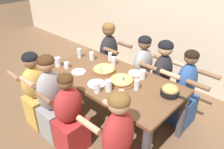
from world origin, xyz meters
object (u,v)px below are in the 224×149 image
at_px(diner_far_left, 109,59).
at_px(diner_near_right, 118,148).
at_px(drinking_glass_f, 121,97).
at_px(drinking_glass_j, 97,88).
at_px(empty_plate_a, 97,84).
at_px(empty_plate_b, 135,73).
at_px(drinking_glass_b, 92,56).
at_px(pizza_board_second, 122,81).
at_px(drinking_glass_c, 143,75).
at_px(skillet_bowl, 170,91).
at_px(diner_near_center, 70,118).
at_px(diner_far_midright, 161,81).
at_px(diner_near_midleft, 52,101).
at_px(pizza_board_main, 104,69).
at_px(drinking_glass_i, 110,57).
at_px(diner_far_right, 185,92).
at_px(drinking_glass_e, 79,54).
at_px(drinking_glass_a, 114,61).
at_px(empty_plate_c, 79,72).
at_px(diner_near_left, 37,92).
at_px(diner_far_center, 142,74).
at_px(drinking_glass_g, 137,85).
at_px(drinking_glass_h, 58,63).
at_px(drinking_glass_d, 109,86).
at_px(cocktail_glass_blue, 67,66).

bearing_deg(diner_far_left, diner_near_right, 45.85).
height_order(drinking_glass_f, drinking_glass_j, drinking_glass_f).
xyz_separation_m(empty_plate_a, empty_plate_b, (0.19, 0.54, 0.00)).
bearing_deg(drinking_glass_b, drinking_glass_f, -26.46).
distance_m(pizza_board_second, drinking_glass_c, 0.29).
height_order(skillet_bowl, diner_near_center, diner_near_center).
bearing_deg(diner_far_midright, drinking_glass_c, -7.09).
bearing_deg(drinking_glass_c, diner_near_midleft, -126.42).
xyz_separation_m(pizza_board_main, drinking_glass_i, (-0.18, 0.31, 0.02)).
relative_size(empty_plate_b, diner_near_center, 0.17).
height_order(empty_plate_b, diner_far_right, diner_far_right).
bearing_deg(pizza_board_main, diner_far_midright, 48.75).
relative_size(drinking_glass_e, diner_near_center, 0.14).
relative_size(drinking_glass_a, diner_far_right, 0.10).
xyz_separation_m(drinking_glass_e, diner_far_left, (0.08, 0.57, -0.26)).
distance_m(empty_plate_c, diner_near_left, 0.64).
xyz_separation_m(skillet_bowl, diner_far_midright, (-0.39, 0.51, -0.26)).
xyz_separation_m(diner_near_midleft, diner_far_center, (0.41, 1.35, -0.02)).
bearing_deg(drinking_glass_e, drinking_glass_i, 33.15).
bearing_deg(drinking_glass_g, drinking_glass_f, -86.00).
bearing_deg(pizza_board_main, drinking_glass_c, 22.09).
distance_m(drinking_glass_i, diner_far_midright, 0.83).
relative_size(pizza_board_second, diner_near_right, 0.28).
xyz_separation_m(pizza_board_main, diner_near_left, (-0.57, -0.73, -0.27)).
distance_m(pizza_board_second, drinking_glass_f, 0.39).
xyz_separation_m(pizza_board_main, skillet_bowl, (0.94, 0.11, 0.03)).
bearing_deg(diner_near_midleft, drinking_glass_h, 44.65).
height_order(diner_far_center, diner_near_left, diner_far_center).
distance_m(diner_far_right, diner_far_left, 1.41).
bearing_deg(diner_far_center, drinking_glass_d, 9.76).
xyz_separation_m(drinking_glass_h, drinking_glass_i, (0.40, 0.65, -0.01)).
bearing_deg(pizza_board_second, skillet_bowl, 17.37).
bearing_deg(diner_near_right, diner_near_left, 90.00).
relative_size(empty_plate_b, drinking_glass_d, 1.29).
xyz_separation_m(drinking_glass_d, diner_near_right, (0.53, -0.43, -0.27)).
bearing_deg(drinking_glass_g, pizza_board_main, 175.06).
xyz_separation_m(empty_plate_b, diner_near_right, (0.55, -0.97, -0.21)).
distance_m(skillet_bowl, diner_far_right, 0.59).
distance_m(drinking_glass_d, drinking_glass_e, 1.01).
bearing_deg(pizza_board_main, drinking_glass_d, -39.20).
bearing_deg(drinking_glass_h, pizza_board_main, 29.92).
height_order(empty_plate_a, drinking_glass_j, drinking_glass_j).
bearing_deg(pizza_board_main, diner_near_midleft, -104.93).
bearing_deg(cocktail_glass_blue, drinking_glass_g, 12.75).
bearing_deg(diner_near_center, drinking_glass_g, -33.29).
relative_size(drinking_glass_h, diner_far_right, 0.12).
bearing_deg(drinking_glass_f, diner_near_center, -142.13).
bearing_deg(empty_plate_c, empty_plate_a, -6.53).
bearing_deg(diner_far_right, pizza_board_second, -38.48).
bearing_deg(drinking_glass_e, drinking_glass_h, -90.87).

